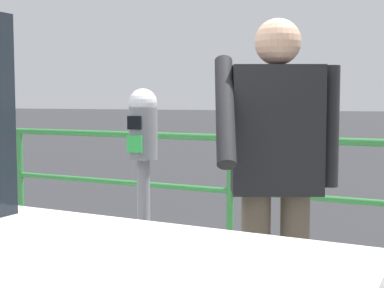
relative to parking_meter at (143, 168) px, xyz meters
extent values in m
cylinder|color=slate|center=(0.00, 0.00, -0.47)|extent=(0.07, 0.07, 1.03)
cylinder|color=slate|center=(0.00, 0.00, 0.18)|extent=(0.15, 0.15, 0.27)
sphere|color=silver|center=(0.00, 0.00, 0.35)|extent=(0.15, 0.15, 0.15)
cube|color=black|center=(0.00, -0.08, 0.24)|extent=(0.08, 0.01, 0.07)
cube|color=green|center=(0.00, -0.08, 0.13)|extent=(0.09, 0.01, 0.09)
cylinder|color=brown|center=(0.76, 0.25, -0.55)|extent=(0.15, 0.15, 0.87)
cylinder|color=brown|center=(0.58, 0.16, -0.55)|extent=(0.15, 0.15, 0.87)
cube|color=black|center=(0.67, 0.21, 0.21)|extent=(0.50, 0.39, 0.65)
sphere|color=tan|center=(0.67, 0.21, 0.65)|extent=(0.24, 0.24, 0.24)
cylinder|color=black|center=(0.91, 0.32, 0.23)|extent=(0.09, 0.09, 0.61)
cylinder|color=black|center=(0.50, -0.06, 0.31)|extent=(0.27, 0.44, 0.54)
cylinder|color=#2D7A38|center=(-0.26, 1.85, 0.04)|extent=(24.00, 0.06, 0.06)
cylinder|color=#2D7A38|center=(-0.26, 1.85, -0.42)|extent=(24.00, 0.05, 0.05)
cylinder|color=#2D7A38|center=(-2.66, 1.85, -0.47)|extent=(0.06, 0.06, 1.02)
cylinder|color=#2D7A38|center=(-0.26, 1.85, -0.47)|extent=(0.06, 0.06, 1.02)
camera|label=1|loc=(1.50, -2.45, 0.35)|focal=50.73mm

